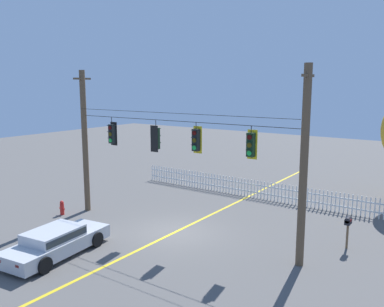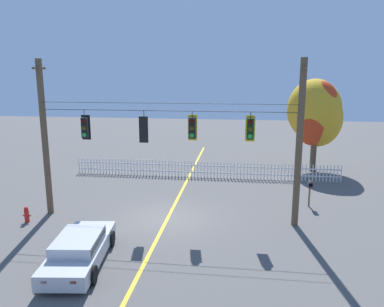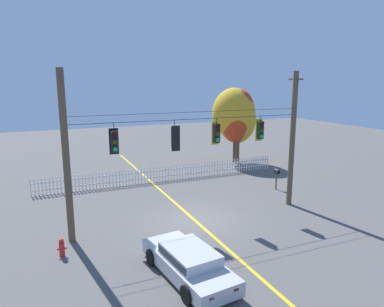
{
  "view_description": "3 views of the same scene",
  "coord_description": "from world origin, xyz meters",
  "px_view_note": "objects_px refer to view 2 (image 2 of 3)",
  "views": [
    {
      "loc": [
        11.09,
        -14.43,
        6.87
      ],
      "look_at": [
        0.41,
        0.86,
        3.71
      ],
      "focal_mm": 37.77,
      "sensor_mm": 36.0,
      "label": 1
    },
    {
      "loc": [
        3.47,
        -17.24,
        7.04
      ],
      "look_at": [
        1.11,
        0.76,
        3.13
      ],
      "focal_mm": 35.52,
      "sensor_mm": 36.0,
      "label": 2
    },
    {
      "loc": [
        -6.96,
        -15.65,
        7.09
      ],
      "look_at": [
        0.46,
        1.39,
        3.25
      ],
      "focal_mm": 32.65,
      "sensor_mm": 36.0,
      "label": 3
    }
  ],
  "objects_px": {
    "traffic_signal_northbound_secondary": "(144,129)",
    "traffic_signal_northbound_primary": "(250,129)",
    "parked_car": "(80,248)",
    "fire_hydrant": "(27,215)",
    "roadside_mailbox": "(310,186)",
    "autumn_maple_mid": "(316,113)",
    "autumn_maple_near_fence": "(316,112)",
    "traffic_signal_eastbound_side": "(85,128)",
    "traffic_signal_southbound_primary": "(192,128)"
  },
  "relations": [
    {
      "from": "traffic_signal_northbound_secondary",
      "to": "roadside_mailbox",
      "type": "xyz_separation_m",
      "value": [
        8.22,
        2.69,
        -3.27
      ]
    },
    {
      "from": "traffic_signal_southbound_primary",
      "to": "traffic_signal_northbound_primary",
      "type": "height_order",
      "value": "same"
    },
    {
      "from": "traffic_signal_northbound_secondary",
      "to": "traffic_signal_northbound_primary",
      "type": "relative_size",
      "value": 1.1
    },
    {
      "from": "traffic_signal_eastbound_side",
      "to": "traffic_signal_northbound_secondary",
      "type": "bearing_deg",
      "value": -0.39
    },
    {
      "from": "fire_hydrant",
      "to": "roadside_mailbox",
      "type": "relative_size",
      "value": 0.56
    },
    {
      "from": "fire_hydrant",
      "to": "traffic_signal_northbound_primary",
      "type": "bearing_deg",
      "value": 7.29
    },
    {
      "from": "autumn_maple_near_fence",
      "to": "autumn_maple_mid",
      "type": "xyz_separation_m",
      "value": [
        0.04,
        0.45,
        -0.12
      ]
    },
    {
      "from": "traffic_signal_northbound_primary",
      "to": "fire_hydrant",
      "type": "relative_size",
      "value": 1.75
    },
    {
      "from": "traffic_signal_northbound_primary",
      "to": "autumn_maple_near_fence",
      "type": "distance_m",
      "value": 11.55
    },
    {
      "from": "traffic_signal_northbound_primary",
      "to": "autumn_maple_mid",
      "type": "height_order",
      "value": "autumn_maple_mid"
    },
    {
      "from": "autumn_maple_mid",
      "to": "traffic_signal_southbound_primary",
      "type": "bearing_deg",
      "value": -124.6
    },
    {
      "from": "traffic_signal_southbound_primary",
      "to": "autumn_maple_near_fence",
      "type": "relative_size",
      "value": 0.21
    },
    {
      "from": "traffic_signal_northbound_primary",
      "to": "parked_car",
      "type": "distance_m",
      "value": 8.83
    },
    {
      "from": "traffic_signal_southbound_primary",
      "to": "fire_hydrant",
      "type": "xyz_separation_m",
      "value": [
        -7.8,
        -1.34,
        -4.13
      ]
    },
    {
      "from": "autumn_maple_near_fence",
      "to": "parked_car",
      "type": "height_order",
      "value": "autumn_maple_near_fence"
    },
    {
      "from": "traffic_signal_eastbound_side",
      "to": "parked_car",
      "type": "distance_m",
      "value": 6.36
    },
    {
      "from": "roadside_mailbox",
      "to": "autumn_maple_mid",
      "type": "bearing_deg",
      "value": 79.07
    },
    {
      "from": "traffic_signal_eastbound_side",
      "to": "traffic_signal_northbound_primary",
      "type": "height_order",
      "value": "same"
    },
    {
      "from": "autumn_maple_mid",
      "to": "traffic_signal_northbound_secondary",
      "type": "bearing_deg",
      "value": -131.87
    },
    {
      "from": "traffic_signal_northbound_secondary",
      "to": "parked_car",
      "type": "relative_size",
      "value": 0.31
    },
    {
      "from": "traffic_signal_northbound_secondary",
      "to": "autumn_maple_mid",
      "type": "xyz_separation_m",
      "value": [
        9.82,
        10.95,
        -0.28
      ]
    },
    {
      "from": "autumn_maple_mid",
      "to": "roadside_mailbox",
      "type": "relative_size",
      "value": 4.7
    },
    {
      "from": "traffic_signal_eastbound_side",
      "to": "parked_car",
      "type": "relative_size",
      "value": 0.31
    },
    {
      "from": "traffic_signal_northbound_primary",
      "to": "autumn_maple_mid",
      "type": "bearing_deg",
      "value": 65.93
    },
    {
      "from": "traffic_signal_northbound_primary",
      "to": "autumn_maple_near_fence",
      "type": "bearing_deg",
      "value": 65.22
    },
    {
      "from": "traffic_signal_northbound_primary",
      "to": "traffic_signal_eastbound_side",
      "type": "bearing_deg",
      "value": 180.0
    },
    {
      "from": "traffic_signal_eastbound_side",
      "to": "traffic_signal_southbound_primary",
      "type": "height_order",
      "value": "same"
    },
    {
      "from": "traffic_signal_northbound_secondary",
      "to": "autumn_maple_near_fence",
      "type": "distance_m",
      "value": 14.35
    },
    {
      "from": "traffic_signal_southbound_primary",
      "to": "traffic_signal_northbound_primary",
      "type": "bearing_deg",
      "value": -0.0
    },
    {
      "from": "traffic_signal_eastbound_side",
      "to": "roadside_mailbox",
      "type": "relative_size",
      "value": 1.04
    },
    {
      "from": "traffic_signal_eastbound_side",
      "to": "autumn_maple_mid",
      "type": "xyz_separation_m",
      "value": [
        12.74,
        10.93,
        -0.3
      ]
    },
    {
      "from": "traffic_signal_southbound_primary",
      "to": "parked_car",
      "type": "distance_m",
      "value": 7.18
    },
    {
      "from": "fire_hydrant",
      "to": "parked_car",
      "type": "bearing_deg",
      "value": -39.78
    },
    {
      "from": "traffic_signal_northbound_secondary",
      "to": "roadside_mailbox",
      "type": "height_order",
      "value": "traffic_signal_northbound_secondary"
    },
    {
      "from": "traffic_signal_eastbound_side",
      "to": "traffic_signal_southbound_primary",
      "type": "relative_size",
      "value": 1.06
    },
    {
      "from": "fire_hydrant",
      "to": "roadside_mailbox",
      "type": "bearing_deg",
      "value": 16.28
    },
    {
      "from": "traffic_signal_eastbound_side",
      "to": "fire_hydrant",
      "type": "bearing_deg",
      "value": -152.83
    },
    {
      "from": "parked_car",
      "to": "fire_hydrant",
      "type": "height_order",
      "value": "parked_car"
    },
    {
      "from": "traffic_signal_eastbound_side",
      "to": "autumn_maple_near_fence",
      "type": "bearing_deg",
      "value": 39.56
    },
    {
      "from": "traffic_signal_eastbound_side",
      "to": "traffic_signal_northbound_secondary",
      "type": "height_order",
      "value": "same"
    },
    {
      "from": "parked_car",
      "to": "autumn_maple_near_fence",
      "type": "bearing_deg",
      "value": 54.06
    },
    {
      "from": "parked_car",
      "to": "roadside_mailbox",
      "type": "distance_m",
      "value": 12.16
    },
    {
      "from": "autumn_maple_near_fence",
      "to": "autumn_maple_mid",
      "type": "relative_size",
      "value": 0.98
    },
    {
      "from": "autumn_maple_near_fence",
      "to": "fire_hydrant",
      "type": "height_order",
      "value": "autumn_maple_near_fence"
    },
    {
      "from": "autumn_maple_near_fence",
      "to": "traffic_signal_northbound_primary",
      "type": "bearing_deg",
      "value": -114.78
    },
    {
      "from": "traffic_signal_southbound_primary",
      "to": "autumn_maple_near_fence",
      "type": "xyz_separation_m",
      "value": [
        7.5,
        10.49,
        -0.27
      ]
    },
    {
      "from": "parked_car",
      "to": "fire_hydrant",
      "type": "bearing_deg",
      "value": 140.22
    },
    {
      "from": "traffic_signal_eastbound_side",
      "to": "autumn_maple_near_fence",
      "type": "relative_size",
      "value": 0.23
    },
    {
      "from": "traffic_signal_eastbound_side",
      "to": "roadside_mailbox",
      "type": "xyz_separation_m",
      "value": [
        11.14,
        2.68,
        -3.29
      ]
    },
    {
      "from": "roadside_mailbox",
      "to": "fire_hydrant",
      "type": "bearing_deg",
      "value": -163.72
    }
  ]
}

